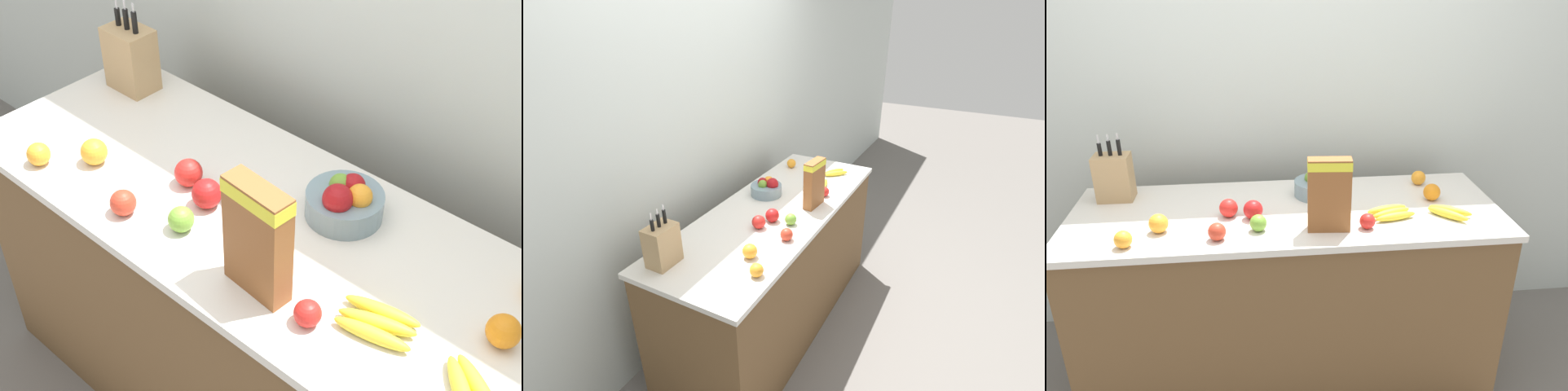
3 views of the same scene
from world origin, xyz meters
The scene contains 15 objects.
wall_back centered at (0.00, 0.56, 1.30)m, with size 9.00×0.06×2.60m.
counter centered at (0.00, 0.00, 0.45)m, with size 1.89×0.69×0.91m.
knife_block centered at (-0.77, 0.20, 1.02)m, with size 0.16×0.11×0.31m.
cereal_box centered at (0.16, -0.20, 1.08)m, with size 0.18×0.08×0.31m.
fruit_bowl centered at (0.15, 0.15, 0.96)m, with size 0.21×0.21×0.13m.
banana_bunch_left centered at (0.69, -0.14, 0.93)m, with size 0.19×0.17×0.04m.
banana_bunch_right centered at (0.44, -0.11, 0.93)m, with size 0.21×0.15×0.04m.
apple_by_knife_block centered at (0.32, -0.21, 0.94)m, with size 0.07×0.07×0.07m, color red.
apple_front centered at (-0.29, -0.24, 0.94)m, with size 0.07×0.07×0.07m, color red.
apple_rear centered at (-0.13, -0.18, 0.94)m, with size 0.07×0.07×0.07m, color #6B9E33.
apple_near_bananas centered at (-0.15, -0.07, 0.95)m, with size 0.08×0.08×0.08m, color red.
apple_middle centered at (-0.25, -0.04, 0.95)m, with size 0.08×0.08×0.08m, color red.
orange_front_right centered at (0.67, 0.04, 0.95)m, with size 0.08×0.08×0.08m, color orange.
orange_near_bowl centered at (-0.53, -0.15, 0.95)m, with size 0.08×0.08×0.08m, color orange.
orange_by_cereal centered at (-0.64, -0.26, 0.94)m, with size 0.07×0.07×0.07m, color orange.
Camera 1 is at (0.97, -1.09, 2.18)m, focal length 50.00 mm.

